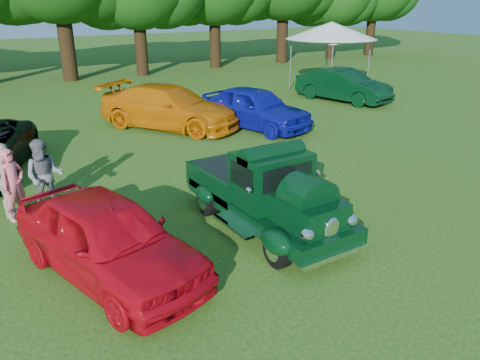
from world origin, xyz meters
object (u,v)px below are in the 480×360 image
hero_pickup (265,194)px  red_convertible (108,238)px  back_car_green (343,85)px  canopy_tent (331,31)px  back_car_orange (170,107)px  spectator_pink (13,185)px  spectator_grey (45,176)px  back_car_blue (255,108)px  spectator_white (6,181)px

hero_pickup → red_convertible: bearing=-178.9°
back_car_green → canopy_tent: 3.76m
back_car_orange → back_car_green: 9.31m
hero_pickup → spectator_pink: (-4.55, 3.34, 0.08)m
red_convertible → hero_pickup: bearing=-13.4°
hero_pickup → spectator_grey: bearing=138.4°
canopy_tent → back_car_blue: bearing=-150.7°
spectator_pink → spectator_white: 0.27m
back_car_green → spectator_grey: spectator_grey is taller
hero_pickup → spectator_pink: bearing=143.7°
hero_pickup → canopy_tent: (12.53, 11.59, 2.37)m
red_convertible → spectator_pink: bearing=92.4°
back_car_orange → spectator_grey: bearing=-168.4°
red_convertible → back_car_orange: 10.47m
hero_pickup → spectator_grey: 5.16m
red_convertible → back_car_orange: (5.35, 9.01, 0.07)m
spectator_pink → spectator_grey: spectator_grey is taller
red_convertible → back_car_orange: back_car_orange is taller
back_car_green → spectator_grey: (-15.01, -5.59, 0.10)m
back_car_blue → red_convertible: bearing=-152.7°
hero_pickup → canopy_tent: canopy_tent is taller
hero_pickup → spectator_pink: size_ratio=2.68×
red_convertible → back_car_orange: bearing=44.7°
back_car_orange → red_convertible: bearing=-153.1°
canopy_tent → back_car_green: bearing=-118.3°
spectator_pink → spectator_grey: size_ratio=0.96×
spectator_white → canopy_tent: canopy_tent is taller
red_convertible → spectator_pink: spectator_pink is taller
back_car_orange → spectator_white: size_ratio=3.21×
back_car_orange → back_car_blue: (2.77, -1.79, -0.02)m
back_car_blue → canopy_tent: 9.38m
red_convertible → canopy_tent: canopy_tent is taller
back_car_orange → spectator_pink: size_ratio=3.35×
back_car_orange → canopy_tent: size_ratio=1.08×
spectator_white → back_car_green: bearing=-46.9°
back_car_blue → spectator_white: spectator_white is taller
spectator_grey → canopy_tent: canopy_tent is taller
red_convertible → canopy_tent: bearing=21.4°
hero_pickup → back_car_orange: (1.84, 8.94, 0.05)m
back_car_orange → canopy_tent: canopy_tent is taller
spectator_pink → spectator_white: (-0.11, 0.24, 0.04)m
back_car_green → spectator_pink: bearing=-172.4°
hero_pickup → spectator_pink: 5.65m
back_car_orange → spectator_white: bearing=-173.0°
back_car_green → spectator_grey: bearing=-171.8°
spectator_grey → hero_pickup: bearing=-18.0°
red_convertible → canopy_tent: 19.97m
back_car_orange → spectator_white: 8.42m
back_car_orange → spectator_grey: (-5.70, -5.51, 0.06)m
back_car_green → hero_pickup: bearing=-153.3°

